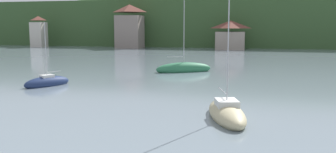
{
  "coord_description": "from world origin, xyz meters",
  "views": [
    {
      "loc": [
        5.41,
        19.65,
        5.49
      ],
      "look_at": [
        0.0,
        42.34,
        2.24
      ],
      "focal_mm": 37.87,
      "sensor_mm": 36.0,
      "label": 1
    }
  ],
  "objects_px": {
    "shore_building_west": "(39,32)",
    "sailboat_mid_1": "(47,83)",
    "sailboat_mid_8": "(227,113)",
    "sailboat_far_4": "(184,69)",
    "shore_building_central": "(230,35)",
    "shore_building_westcentral": "(130,27)"
  },
  "relations": [
    {
      "from": "sailboat_far_4",
      "to": "shore_building_west",
      "type": "bearing_deg",
      "value": 107.6
    },
    {
      "from": "sailboat_far_4",
      "to": "shore_building_central",
      "type": "bearing_deg",
      "value": 56.53
    },
    {
      "from": "shore_building_central",
      "to": "sailboat_mid_8",
      "type": "distance_m",
      "value": 68.55
    },
    {
      "from": "shore_building_westcentral",
      "to": "shore_building_west",
      "type": "bearing_deg",
      "value": -177.43
    },
    {
      "from": "shore_building_central",
      "to": "sailboat_far_4",
      "type": "distance_m",
      "value": 46.88
    },
    {
      "from": "sailboat_mid_1",
      "to": "shore_building_central",
      "type": "bearing_deg",
      "value": -165.24
    },
    {
      "from": "shore_building_central",
      "to": "sailboat_mid_8",
      "type": "height_order",
      "value": "sailboat_mid_8"
    },
    {
      "from": "shore_building_west",
      "to": "sailboat_mid_1",
      "type": "xyz_separation_m",
      "value": [
        39.48,
        -58.99,
        -3.84
      ]
    },
    {
      "from": "sailboat_mid_8",
      "to": "sailboat_far_4",
      "type": "bearing_deg",
      "value": -179.07
    },
    {
      "from": "shore_building_westcentral",
      "to": "sailboat_mid_1",
      "type": "height_order",
      "value": "shore_building_westcentral"
    },
    {
      "from": "shore_building_west",
      "to": "sailboat_mid_8",
      "type": "distance_m",
      "value": 88.16
    },
    {
      "from": "shore_building_west",
      "to": "shore_building_westcentral",
      "type": "distance_m",
      "value": 26.47
    },
    {
      "from": "shore_building_west",
      "to": "sailboat_far_4",
      "type": "relative_size",
      "value": 0.84
    },
    {
      "from": "sailboat_mid_1",
      "to": "sailboat_mid_8",
      "type": "distance_m",
      "value": 19.24
    },
    {
      "from": "sailboat_mid_1",
      "to": "shore_building_westcentral",
      "type": "bearing_deg",
      "value": -140.46
    },
    {
      "from": "sailboat_mid_8",
      "to": "shore_building_westcentral",
      "type": "bearing_deg",
      "value": -172.54
    },
    {
      "from": "shore_building_west",
      "to": "sailboat_mid_1",
      "type": "height_order",
      "value": "shore_building_west"
    },
    {
      "from": "shore_building_west",
      "to": "sailboat_far_4",
      "type": "xyz_separation_m",
      "value": [
        50.03,
        -45.62,
        -3.77
      ]
    },
    {
      "from": "shore_building_west",
      "to": "shore_building_central",
      "type": "distance_m",
      "value": 52.84
    },
    {
      "from": "shore_building_west",
      "to": "sailboat_mid_1",
      "type": "relative_size",
      "value": 1.35
    },
    {
      "from": "sailboat_mid_1",
      "to": "sailboat_far_4",
      "type": "bearing_deg",
      "value": 169.01
    },
    {
      "from": "sailboat_far_4",
      "to": "sailboat_mid_8",
      "type": "distance_m",
      "value": 22.71
    }
  ]
}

